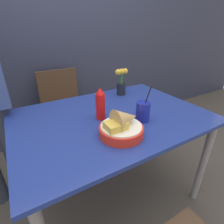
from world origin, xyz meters
The scene contains 8 objects.
ground_plane centered at (0.00, 0.00, 0.00)m, with size 12.00×12.00×0.00m, color #4C4742.
wall_window centered at (0.00, 1.09, 1.30)m, with size 7.00×0.06×2.60m.
dining_table centered at (0.00, 0.00, 0.64)m, with size 1.23×0.88×0.73m.
chair_far_window centered at (-0.11, 0.81, 0.52)m, with size 0.40×0.40×0.86m.
food_basket centered at (-0.07, -0.23, 0.78)m, with size 0.24×0.24×0.15m.
ketchup_bottle centered at (-0.08, -0.01, 0.83)m, with size 0.06×0.06×0.20m.
drink_cup centered at (0.13, -0.16, 0.78)m, with size 0.09×0.09×0.23m.
flower_vase centered at (0.27, 0.29, 0.83)m, with size 0.11×0.08×0.22m.
Camera 1 is at (-0.52, -0.88, 1.25)m, focal length 28.00 mm.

